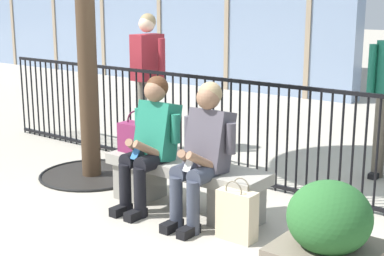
{
  "coord_description": "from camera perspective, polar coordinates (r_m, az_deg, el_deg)",
  "views": [
    {
      "loc": [
        3.06,
        -3.83,
        1.9
      ],
      "look_at": [
        0.0,
        0.1,
        0.75
      ],
      "focal_mm": 53.21,
      "sensor_mm": 36.0,
      "label": 1
    }
  ],
  "objects": [
    {
      "name": "ground_plane",
      "position": [
        5.26,
        -0.68,
        -8.19
      ],
      "size": [
        60.0,
        60.0,
        0.0
      ],
      "primitive_type": "plane",
      "color": "#A8A091"
    },
    {
      "name": "seated_person_with_phone",
      "position": [
        5.15,
        -4.16,
        -1.08
      ],
      "size": [
        0.52,
        0.66,
        1.21
      ],
      "color": "black",
      "rests_on": "ground"
    },
    {
      "name": "plaza_railing",
      "position": [
        5.85,
        5.23,
        -0.41
      ],
      "size": [
        7.46,
        0.04,
        1.09
      ],
      "color": "black",
      "rests_on": "ground"
    },
    {
      "name": "handbag_on_bench",
      "position": [
        5.43,
        -5.55,
        -0.93
      ],
      "size": [
        0.35,
        0.18,
        0.41
      ],
      "color": "#7A234C",
      "rests_on": "stone_bench"
    },
    {
      "name": "seated_person_companion",
      "position": [
        4.79,
        1.11,
        -2.14
      ],
      "size": [
        0.52,
        0.66,
        1.21
      ],
      "color": "#383D4C",
      "rests_on": "ground"
    },
    {
      "name": "stone_bench",
      "position": [
        5.17,
        -0.68,
        -5.38
      ],
      "size": [
        1.6,
        0.44,
        0.45
      ],
      "color": "gray",
      "rests_on": "ground"
    },
    {
      "name": "planter",
      "position": [
        3.58,
        13.4,
        -12.24
      ],
      "size": [
        0.59,
        0.59,
        0.85
      ],
      "color": "#726656",
      "rests_on": "ground"
    },
    {
      "name": "bystander_at_railing",
      "position": [
        7.06,
        -4.47,
        5.64
      ],
      "size": [
        0.55,
        0.4,
        1.71
      ],
      "color": "gray",
      "rests_on": "ground"
    },
    {
      "name": "shopping_bag",
      "position": [
        4.59,
        4.52,
        -8.66
      ],
      "size": [
        0.32,
        0.15,
        0.5
      ],
      "color": "beige",
      "rests_on": "ground"
    }
  ]
}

